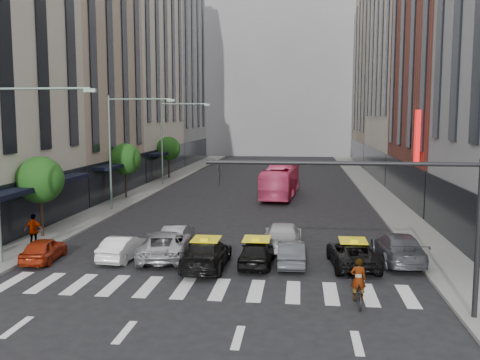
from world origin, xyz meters
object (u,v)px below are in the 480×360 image
(pedestrian_far, at_px, (34,231))
(taxi_left, at_px, (206,254))
(streetlamp_far, at_px, (170,131))
(bus, at_px, (280,181))
(streetlamp_near, at_px, (13,149))
(taxi_center, at_px, (257,253))
(car_red, at_px, (44,249))
(motorcycle, at_px, (358,294))
(car_white_front, at_px, (123,248))
(streetlamp_mid, at_px, (121,137))

(pedestrian_far, bearing_deg, taxi_left, 163.81)
(streetlamp_far, distance_m, bus, 14.89)
(bus, bearing_deg, streetlamp_near, 68.22)
(taxi_center, relative_size, bus, 0.37)
(car_red, xyz_separation_m, pedestrian_far, (-1.72, 2.30, 0.47))
(taxi_left, height_order, motorcycle, taxi_left)
(taxi_left, bearing_deg, car_red, -2.06)
(streetlamp_near, distance_m, car_red, 5.43)
(motorcycle, height_order, pedestrian_far, pedestrian_far)
(car_white_front, bearing_deg, motorcycle, 159.60)
(car_red, distance_m, bus, 26.36)
(taxi_left, xyz_separation_m, pedestrian_far, (-10.37, 2.64, 0.36))
(taxi_left, xyz_separation_m, bus, (2.74, 24.09, 0.78))
(taxi_center, bearing_deg, motorcycle, 132.23)
(streetlamp_far, xyz_separation_m, bus, (12.23, -7.26, -4.39))
(car_red, xyz_separation_m, bus, (11.39, 23.76, 0.88))
(streetlamp_near, distance_m, streetlamp_far, 32.00)
(streetlamp_near, height_order, taxi_left, streetlamp_near)
(car_white_front, height_order, bus, bus)
(car_red, bearing_deg, motorcycle, 157.26)
(car_red, relative_size, bus, 0.34)
(streetlamp_near, relative_size, bus, 0.83)
(streetlamp_near, distance_m, streetlamp_mid, 16.00)
(bus, bearing_deg, pedestrian_far, 63.11)
(streetlamp_far, height_order, taxi_left, streetlamp_far)
(car_red, distance_m, pedestrian_far, 2.91)
(streetlamp_mid, height_order, taxi_left, streetlamp_mid)
(streetlamp_far, xyz_separation_m, taxi_center, (11.94, -30.63, -5.22))
(car_red, relative_size, taxi_left, 0.73)
(streetlamp_far, xyz_separation_m, car_white_front, (4.84, -30.19, -5.27))
(car_red, bearing_deg, streetlamp_far, -93.82)
(streetlamp_near, xyz_separation_m, motorcycle, (16.43, -3.89, -5.43))
(streetlamp_mid, relative_size, taxi_left, 1.78)
(bus, bearing_deg, car_white_front, 76.67)
(car_red, relative_size, motorcycle, 2.05)
(car_white_front, height_order, taxi_left, taxi_left)
(streetlamp_mid, bearing_deg, taxi_left, -58.26)
(streetlamp_near, height_order, pedestrian_far, streetlamp_near)
(streetlamp_mid, distance_m, bus, 15.66)
(streetlamp_mid, xyz_separation_m, taxi_center, (11.94, -14.63, -5.22))
(car_red, xyz_separation_m, motorcycle, (15.58, -4.87, -0.15))
(taxi_center, height_order, pedestrian_far, pedestrian_far)
(car_red, distance_m, motorcycle, 16.33)
(streetlamp_near, xyz_separation_m, taxi_left, (9.49, 0.65, -5.17))
(taxi_left, distance_m, bus, 24.26)
(car_white_front, bearing_deg, streetlamp_mid, -65.35)
(taxi_left, height_order, bus, bus)
(streetlamp_near, height_order, streetlamp_far, same)
(car_red, height_order, bus, bus)
(streetlamp_near, relative_size, motorcycle, 5.01)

